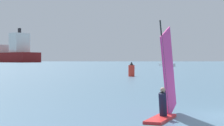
# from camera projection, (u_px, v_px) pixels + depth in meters

# --- Properties ---
(windsurfer) EXTENTS (1.96, 3.88, 4.28)m
(windsurfer) POSITION_uv_depth(u_px,v_px,m) (165.00, 93.00, 16.61)
(windsurfer) COLOR red
(windsurfer) RESTS_ON ground_plane
(channel_buoy) EXTENTS (0.95, 0.95, 2.23)m
(channel_buoy) POSITION_uv_depth(u_px,v_px,m) (131.00, 70.00, 59.42)
(channel_buoy) COLOR red
(channel_buoy) RESTS_ON ground_plane
(small_sailboat) EXTENTS (5.56, 9.53, 8.38)m
(small_sailboat) POSITION_uv_depth(u_px,v_px,m) (167.00, 64.00, 156.50)
(small_sailboat) COLOR white
(small_sailboat) RESTS_ON ground_plane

